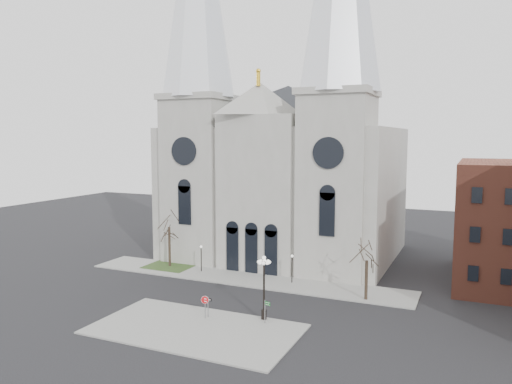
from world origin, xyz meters
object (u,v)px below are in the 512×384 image
at_px(one_way_sign, 208,303).
at_px(street_name_sign, 266,310).
at_px(stop_sign, 205,302).
at_px(globe_lamp, 264,279).

xyz_separation_m(one_way_sign, street_name_sign, (5.52, 0.69, -0.05)).
height_order(stop_sign, street_name_sign, stop_sign).
height_order(stop_sign, globe_lamp, globe_lamp).
relative_size(stop_sign, globe_lamp, 0.36).
bearing_deg(street_name_sign, one_way_sign, -154.77).
height_order(one_way_sign, street_name_sign, street_name_sign).
bearing_deg(street_name_sign, stop_sign, -150.27).
relative_size(stop_sign, street_name_sign, 1.01).
xyz_separation_m(globe_lamp, one_way_sign, (-4.97, -1.58, -2.41)).
bearing_deg(stop_sign, one_way_sign, 90.59).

